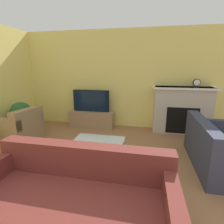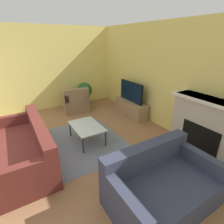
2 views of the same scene
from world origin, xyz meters
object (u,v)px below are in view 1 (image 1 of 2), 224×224
(coffee_table, at_px, (98,143))
(potted_plant, at_px, (21,114))
(couch_loveseat, at_px, (221,152))
(tv, at_px, (91,101))
(armchair_by_window, at_px, (21,130))
(couch_sectional, at_px, (75,201))
(mantel_clock, at_px, (197,83))

(coffee_table, distance_m, potted_plant, 2.50)
(couch_loveseat, relative_size, coffee_table, 1.69)
(tv, bearing_deg, armchair_by_window, -132.98)
(couch_sectional, bearing_deg, couch_loveseat, 38.11)
(couch_loveseat, bearing_deg, tv, 61.07)
(tv, bearing_deg, potted_plant, -151.26)
(tv, distance_m, mantel_clock, 2.80)
(couch_sectional, bearing_deg, tv, 104.68)
(potted_plant, height_order, mantel_clock, mantel_clock)
(coffee_table, bearing_deg, armchair_by_window, 167.11)
(couch_sectional, height_order, potted_plant, potted_plant)
(couch_loveseat, xyz_separation_m, coffee_table, (-2.14, -0.24, 0.07))
(potted_plant, bearing_deg, couch_sectional, -43.32)
(couch_sectional, bearing_deg, potted_plant, 136.68)
(couch_sectional, distance_m, coffee_table, 1.36)
(tv, relative_size, couch_loveseat, 0.66)
(couch_sectional, bearing_deg, mantel_clock, 59.30)
(mantel_clock, bearing_deg, potted_plant, -167.81)
(couch_sectional, relative_size, coffee_table, 2.29)
(armchair_by_window, bearing_deg, tv, 145.50)
(armchair_by_window, relative_size, potted_plant, 1.05)
(tv, bearing_deg, couch_loveseat, -28.93)
(couch_loveseat, relative_size, mantel_clock, 7.60)
(couch_sectional, height_order, mantel_clock, mantel_clock)
(coffee_table, bearing_deg, couch_sectional, -84.95)
(tv, xyz_separation_m, mantel_clock, (2.75, 0.06, 0.55))
(coffee_table, xyz_separation_m, potted_plant, (-2.31, 0.94, 0.17))
(tv, bearing_deg, coffee_table, -68.62)
(couch_sectional, relative_size, armchair_by_window, 2.39)
(armchair_by_window, relative_size, mantel_clock, 4.31)
(potted_plant, xyz_separation_m, mantel_clock, (4.34, 0.94, 0.80))
(couch_loveseat, height_order, potted_plant, potted_plant)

